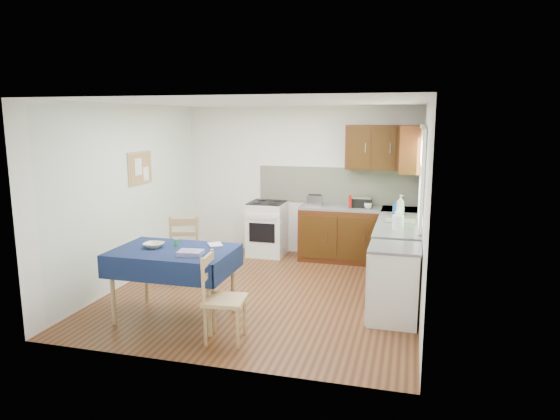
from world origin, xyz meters
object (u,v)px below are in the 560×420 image
(chair_far, at_px, (186,248))
(chair_near, at_px, (220,295))
(toaster, at_px, (315,200))
(dish_rack, at_px, (400,220))
(dining_table, at_px, (174,258))
(kettle, at_px, (398,221))
(sandwich_press, at_px, (362,202))

(chair_far, xyz_separation_m, chair_near, (1.15, -1.58, -0.03))
(toaster, distance_m, dish_rack, 1.70)
(chair_far, relative_size, toaster, 4.05)
(dining_table, relative_size, chair_near, 1.46)
(dining_table, distance_m, kettle, 2.84)
(sandwich_press, distance_m, kettle, 1.64)
(dining_table, relative_size, sandwich_press, 4.53)
(dish_rack, bearing_deg, dining_table, -130.35)
(chair_far, distance_m, toaster, 2.32)
(sandwich_press, bearing_deg, chair_near, -90.67)
(chair_far, relative_size, dish_rack, 2.45)
(dining_table, height_order, chair_near, chair_near)
(dining_table, xyz_separation_m, kettle, (2.45, 1.41, 0.29))
(chair_near, bearing_deg, chair_far, 29.90)
(dish_rack, bearing_deg, toaster, 157.10)
(dish_rack, bearing_deg, chair_far, -153.51)
(toaster, relative_size, dish_rack, 0.60)
(toaster, height_order, sandwich_press, toaster)
(dining_table, bearing_deg, toaster, 86.41)
(dining_table, bearing_deg, dish_rack, 54.59)
(chair_near, bearing_deg, dish_rack, -43.04)
(chair_far, bearing_deg, sandwich_press, -161.75)
(toaster, bearing_deg, sandwich_press, 20.06)
(chair_far, distance_m, kettle, 2.92)
(chair_far, bearing_deg, toaster, -151.18)
(chair_far, height_order, chair_near, chair_far)
(sandwich_press, xyz_separation_m, dish_rack, (0.63, -1.04, -0.06))
(dining_table, relative_size, kettle, 5.47)
(chair_far, height_order, dish_rack, dish_rack)
(dining_table, bearing_deg, chair_near, -12.54)
(sandwich_press, xyz_separation_m, kettle, (0.61, -1.52, 0.02))
(chair_far, bearing_deg, dish_rack, 174.34)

